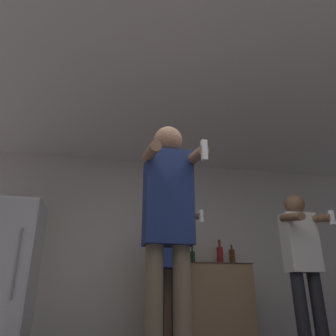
{
  "coord_description": "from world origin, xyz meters",
  "views": [
    {
      "loc": [
        -0.71,
        -1.42,
        0.57
      ],
      "look_at": [
        -0.27,
        0.77,
        1.46
      ],
      "focal_mm": 35.0,
      "sensor_mm": 36.0,
      "label": 1
    }
  ],
  "objects_px": {
    "bottle_amber_bourbon": "(166,257)",
    "person_man_side": "(303,258)",
    "bottle_red_label": "(175,254)",
    "person_spectator_back": "(168,255)",
    "bottle_clear_vodka": "(220,256)",
    "bottle_short_whiskey": "(192,258)",
    "bottle_green_wine": "(232,257)",
    "person_woman_foreground": "(168,221)",
    "refrigerator": "(0,272)"
  },
  "relations": [
    {
      "from": "bottle_amber_bourbon",
      "to": "person_man_side",
      "type": "xyz_separation_m",
      "value": [
        1.17,
        -1.36,
        -0.14
      ]
    },
    {
      "from": "bottle_red_label",
      "to": "person_spectator_back",
      "type": "distance_m",
      "value": 0.71
    },
    {
      "from": "bottle_clear_vodka",
      "to": "person_spectator_back",
      "type": "distance_m",
      "value": 1.11
    },
    {
      "from": "bottle_short_whiskey",
      "to": "bottle_red_label",
      "type": "height_order",
      "value": "bottle_red_label"
    },
    {
      "from": "bottle_clear_vodka",
      "to": "bottle_green_wine",
      "type": "relative_size",
      "value": 1.18
    },
    {
      "from": "person_man_side",
      "to": "bottle_amber_bourbon",
      "type": "bearing_deg",
      "value": 130.67
    },
    {
      "from": "bottle_clear_vodka",
      "to": "person_woman_foreground",
      "type": "bearing_deg",
      "value": -117.61
    },
    {
      "from": "bottle_short_whiskey",
      "to": "person_spectator_back",
      "type": "relative_size",
      "value": 0.15
    },
    {
      "from": "refrigerator",
      "to": "bottle_clear_vodka",
      "type": "xyz_separation_m",
      "value": [
        2.8,
        0.12,
        0.27
      ]
    },
    {
      "from": "bottle_amber_bourbon",
      "to": "refrigerator",
      "type": "bearing_deg",
      "value": -176.63
    },
    {
      "from": "bottle_green_wine",
      "to": "bottle_red_label",
      "type": "bearing_deg",
      "value": 180.0
    },
    {
      "from": "bottle_green_wine",
      "to": "person_woman_foreground",
      "type": "bearing_deg",
      "value": -121.0
    },
    {
      "from": "bottle_red_label",
      "to": "bottle_amber_bourbon",
      "type": "height_order",
      "value": "bottle_red_label"
    },
    {
      "from": "bottle_short_whiskey",
      "to": "person_woman_foreground",
      "type": "xyz_separation_m",
      "value": [
        -0.81,
        -2.31,
        -0.02
      ]
    },
    {
      "from": "person_woman_foreground",
      "to": "bottle_short_whiskey",
      "type": "bearing_deg",
      "value": 70.79
    },
    {
      "from": "bottle_amber_bourbon",
      "to": "person_spectator_back",
      "type": "bearing_deg",
      "value": -99.01
    },
    {
      "from": "bottle_short_whiskey",
      "to": "bottle_clear_vodka",
      "type": "bearing_deg",
      "value": 0.0
    },
    {
      "from": "refrigerator",
      "to": "bottle_green_wine",
      "type": "xyz_separation_m",
      "value": [
        2.98,
        0.12,
        0.26
      ]
    },
    {
      "from": "bottle_clear_vodka",
      "to": "bottle_amber_bourbon",
      "type": "distance_m",
      "value": 0.77
    },
    {
      "from": "person_woman_foreground",
      "to": "person_man_side",
      "type": "xyz_separation_m",
      "value": [
        1.61,
        0.95,
        -0.12
      ]
    },
    {
      "from": "person_woman_foreground",
      "to": "person_spectator_back",
      "type": "bearing_deg",
      "value": 78.55
    },
    {
      "from": "bottle_green_wine",
      "to": "person_woman_foreground",
      "type": "distance_m",
      "value": 2.7
    },
    {
      "from": "person_woman_foreground",
      "to": "bottle_amber_bourbon",
      "type": "bearing_deg",
      "value": 79.25
    },
    {
      "from": "person_man_side",
      "to": "person_spectator_back",
      "type": "xyz_separation_m",
      "value": [
        -1.28,
        0.69,
        0.08
      ]
    },
    {
      "from": "bottle_clear_vodka",
      "to": "person_woman_foreground",
      "type": "height_order",
      "value": "person_woman_foreground"
    },
    {
      "from": "refrigerator",
      "to": "bottle_short_whiskey",
      "type": "distance_m",
      "value": 2.41
    },
    {
      "from": "bottle_short_whiskey",
      "to": "bottle_red_label",
      "type": "relative_size",
      "value": 0.74
    },
    {
      "from": "person_woman_foreground",
      "to": "person_man_side",
      "type": "distance_m",
      "value": 1.87
    },
    {
      "from": "bottle_green_wine",
      "to": "bottle_amber_bourbon",
      "type": "xyz_separation_m",
      "value": [
        -0.95,
        0.0,
        -0.02
      ]
    },
    {
      "from": "refrigerator",
      "to": "bottle_short_whiskey",
      "type": "height_order",
      "value": "refrigerator"
    },
    {
      "from": "bottle_red_label",
      "to": "person_spectator_back",
      "type": "height_order",
      "value": "person_spectator_back"
    },
    {
      "from": "refrigerator",
      "to": "bottle_red_label",
      "type": "height_order",
      "value": "refrigerator"
    },
    {
      "from": "refrigerator",
      "to": "person_woman_foreground",
      "type": "height_order",
      "value": "person_woman_foreground"
    },
    {
      "from": "bottle_green_wine",
      "to": "refrigerator",
      "type": "bearing_deg",
      "value": -177.7
    },
    {
      "from": "bottle_short_whiskey",
      "to": "person_woman_foreground",
      "type": "relative_size",
      "value": 0.15
    },
    {
      "from": "bottle_green_wine",
      "to": "person_man_side",
      "type": "xyz_separation_m",
      "value": [
        0.22,
        -1.36,
        -0.16
      ]
    },
    {
      "from": "bottle_short_whiskey",
      "to": "bottle_amber_bourbon",
      "type": "xyz_separation_m",
      "value": [
        -0.37,
        0.0,
        0.0
      ]
    },
    {
      "from": "bottle_clear_vodka",
      "to": "bottle_amber_bourbon",
      "type": "bearing_deg",
      "value": -180.0
    },
    {
      "from": "person_man_side",
      "to": "bottle_green_wine",
      "type": "bearing_deg",
      "value": 99.13
    },
    {
      "from": "bottle_short_whiskey",
      "to": "bottle_amber_bourbon",
      "type": "relative_size",
      "value": 0.97
    },
    {
      "from": "bottle_amber_bourbon",
      "to": "bottle_short_whiskey",
      "type": "bearing_deg",
      "value": 0.0
    },
    {
      "from": "bottle_short_whiskey",
      "to": "person_man_side",
      "type": "distance_m",
      "value": 1.59
    },
    {
      "from": "refrigerator",
      "to": "person_man_side",
      "type": "xyz_separation_m",
      "value": [
        3.2,
        -1.24,
        0.1
      ]
    },
    {
      "from": "person_man_side",
      "to": "person_spectator_back",
      "type": "distance_m",
      "value": 1.45
    },
    {
      "from": "bottle_amber_bourbon",
      "to": "person_spectator_back",
      "type": "distance_m",
      "value": 0.68
    },
    {
      "from": "bottle_clear_vodka",
      "to": "person_spectator_back",
      "type": "xyz_separation_m",
      "value": [
        -0.88,
        -0.67,
        -0.1
      ]
    },
    {
      "from": "bottle_amber_bourbon",
      "to": "bottle_clear_vodka",
      "type": "bearing_deg",
      "value": 0.0
    },
    {
      "from": "bottle_amber_bourbon",
      "to": "person_woman_foreground",
      "type": "xyz_separation_m",
      "value": [
        -0.44,
        -2.31,
        -0.02
      ]
    },
    {
      "from": "person_woman_foreground",
      "to": "bottle_green_wine",
      "type": "bearing_deg",
      "value": 59.0
    },
    {
      "from": "bottle_clear_vodka",
      "to": "bottle_amber_bourbon",
      "type": "xyz_separation_m",
      "value": [
        -0.77,
        -0.0,
        -0.04
      ]
    }
  ]
}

